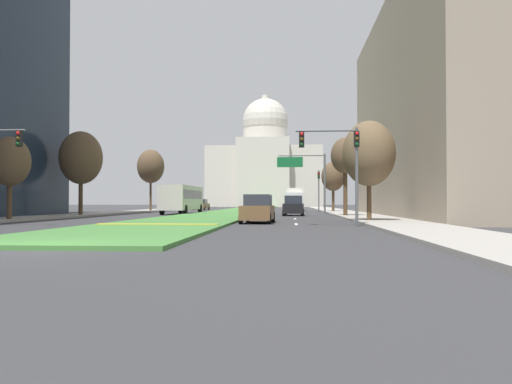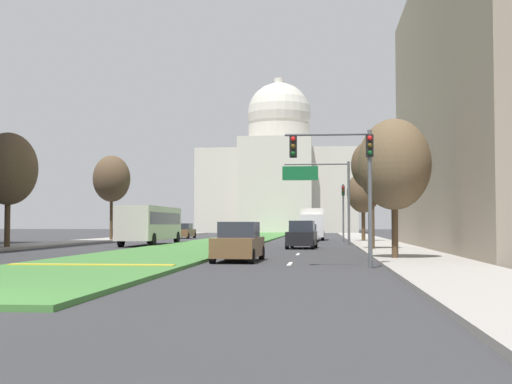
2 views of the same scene
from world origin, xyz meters
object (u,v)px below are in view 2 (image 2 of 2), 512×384
object	(u,v)px
traffic_light_far_right	(343,205)
sedan_far_horizon	(184,231)
street_tree_right_near	(394,165)
street_tree_left_far	(112,179)
street_tree_left_mid	(8,169)
overhead_guide_sign	(324,186)
sedan_lead_stopped	(239,243)
sedan_distant	(307,233)
traffic_light_near_right	(347,167)
street_tree_right_far	(363,193)
sedan_midblock	(302,235)
box_truck_delivery	(312,223)
city_bus	(150,222)
street_tree_right_mid	(371,167)
capitol_building	(279,177)

from	to	relation	value
traffic_light_far_right	sedan_far_horizon	world-z (taller)	traffic_light_far_right
street_tree_right_near	street_tree_left_far	size ratio (longest dim) A/B	0.78
street_tree_left_mid	overhead_guide_sign	bearing A→B (deg)	27.08
sedan_lead_stopped	sedan_distant	xyz separation A→B (m)	(2.20, 33.78, -0.05)
overhead_guide_sign	sedan_far_horizon	xyz separation A→B (m)	(-15.73, 23.02, -3.84)
traffic_light_near_right	street_tree_right_far	size ratio (longest dim) A/B	0.83
sedan_midblock	sedan_distant	bearing A→B (deg)	90.25
street_tree_right_far	sedan_distant	size ratio (longest dim) A/B	1.38
box_truck_delivery	city_bus	size ratio (longest dim) A/B	0.58
sedan_far_horizon	traffic_light_near_right	bearing A→B (deg)	-72.00
traffic_light_near_right	box_truck_delivery	xyz separation A→B (m)	(-2.06, 44.28, -2.12)
sedan_distant	city_bus	distance (m)	16.62
sedan_lead_stopped	sedan_far_horizon	xyz separation A→B (m)	(-11.96, 46.93, -0.02)
traffic_light_far_right	box_truck_delivery	xyz separation A→B (m)	(-2.90, 8.04, -1.64)
street_tree_left_mid	sedan_far_horizon	bearing A→B (deg)	81.62
street_tree_right_mid	traffic_light_far_right	bearing A→B (deg)	93.35
sedan_distant	sedan_far_horizon	xyz separation A→B (m)	(-14.16, 13.15, 0.03)
traffic_light_near_right	street_tree_right_mid	distance (m)	16.62
capitol_building	sedan_distant	xyz separation A→B (m)	(6.97, -68.21, -9.76)
sedan_lead_stopped	sedan_far_horizon	size ratio (longest dim) A/B	1.05
traffic_light_near_right	box_truck_delivery	world-z (taller)	traffic_light_near_right
sedan_midblock	box_truck_delivery	xyz separation A→B (m)	(0.30, 23.62, 0.81)
capitol_building	sedan_far_horizon	bearing A→B (deg)	-97.44
capitol_building	sedan_midblock	world-z (taller)	capitol_building
street_tree_left_far	street_tree_right_mid	bearing A→B (deg)	-43.10
capitol_building	street_tree_left_mid	world-z (taller)	capitol_building
overhead_guide_sign	street_tree_left_mid	size ratio (longest dim) A/B	0.85
street_tree_right_mid	box_truck_delivery	world-z (taller)	street_tree_right_mid
city_bus	traffic_light_near_right	bearing A→B (deg)	-61.59
overhead_guide_sign	street_tree_left_far	bearing A→B (deg)	153.92
street_tree_right_near	sedan_distant	bearing A→B (deg)	98.15
street_tree_right_far	sedan_midblock	distance (m)	16.58
overhead_guide_sign	sedan_midblock	world-z (taller)	overhead_guide_sign
street_tree_right_far	sedan_lead_stopped	bearing A→B (deg)	-102.78
sedan_distant	sedan_lead_stopped	bearing A→B (deg)	-93.72
street_tree_right_near	sedan_distant	xyz separation A→B (m)	(-4.70, 32.81, -3.54)
traffic_light_near_right	street_tree_left_mid	xyz separation A→B (m)	(-21.55, 17.50, 1.46)
sedan_midblock	city_bus	distance (m)	13.09
sedan_midblock	sedan_far_horizon	distance (m)	33.60
street_tree_left_far	street_tree_right_far	world-z (taller)	street_tree_left_far
overhead_guide_sign	street_tree_right_far	xyz separation A→B (m)	(3.47, 8.01, -0.23)
box_truck_delivery	city_bus	bearing A→B (deg)	-123.86
overhead_guide_sign	street_tree_right_near	distance (m)	23.15
traffic_light_near_right	city_bus	world-z (taller)	traffic_light_near_right
sedan_midblock	street_tree_right_far	bearing A→B (deg)	72.15
traffic_light_near_right	overhead_guide_sign	size ratio (longest dim) A/B	0.80
overhead_guide_sign	street_tree_right_near	xyz separation A→B (m)	(3.13, -22.94, -0.32)
sedan_distant	city_bus	xyz separation A→B (m)	(-11.74, -11.73, 1.00)
street_tree_right_near	sedan_lead_stopped	distance (m)	7.79
sedan_midblock	street_tree_right_near	bearing A→B (deg)	-73.41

